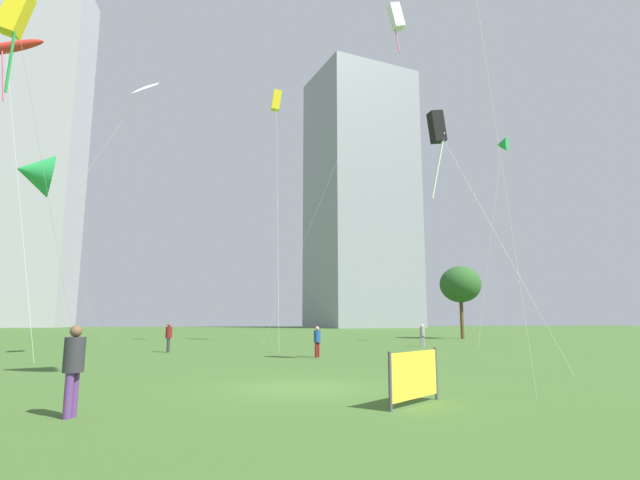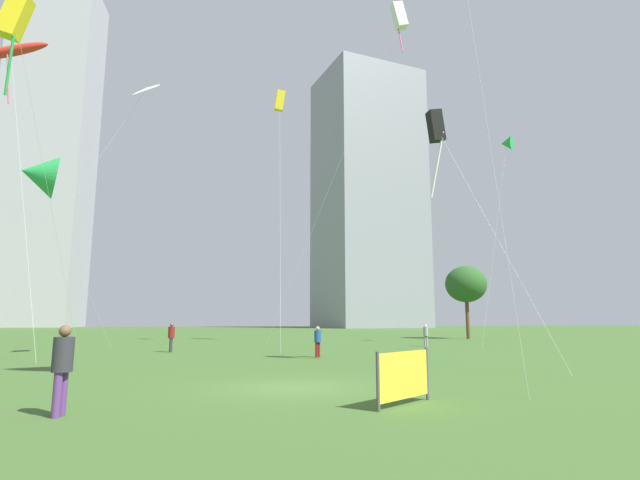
% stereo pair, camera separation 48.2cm
% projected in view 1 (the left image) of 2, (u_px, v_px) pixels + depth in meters
% --- Properties ---
extents(ground, '(280.00, 280.00, 0.00)m').
position_uv_depth(ground, '(301.00, 388.00, 14.44)').
color(ground, '#3D6028').
extents(person_standing_1, '(0.40, 0.40, 1.79)m').
position_uv_depth(person_standing_1, '(169.00, 335.00, 30.28)').
color(person_standing_1, '#2D2D33').
rests_on(person_standing_1, ground).
extents(person_standing_2, '(0.36, 0.36, 1.63)m').
position_uv_depth(person_standing_2, '(317.00, 339.00, 26.24)').
color(person_standing_2, maroon).
rests_on(person_standing_2, ground).
extents(person_standing_3, '(0.37, 0.37, 1.65)m').
position_uv_depth(person_standing_3, '(422.00, 334.00, 36.86)').
color(person_standing_3, gray).
rests_on(person_standing_3, ground).
extents(person_standing_4, '(0.41, 0.41, 1.86)m').
position_uv_depth(person_standing_4, '(74.00, 364.00, 10.11)').
color(person_standing_4, '#593372').
rests_on(person_standing_4, ground).
extents(kite_flying_0, '(5.50, 3.32, 17.85)m').
position_uv_depth(kite_flying_0, '(502.00, 145.00, 42.89)').
color(kite_flying_0, silver).
rests_on(kite_flying_0, ground).
extents(kite_flying_1, '(1.13, 11.11, 14.33)m').
position_uv_depth(kite_flying_1, '(16.00, 15.00, 18.39)').
color(kite_flying_1, silver).
rests_on(kite_flying_1, ground).
extents(kite_flying_2, '(11.16, 5.87, 28.94)m').
position_uv_depth(kite_flying_2, '(396.00, 18.00, 42.08)').
color(kite_flying_2, silver).
rests_on(kite_flying_2, ground).
extents(kite_flying_4, '(8.67, 9.24, 20.54)m').
position_uv_depth(kite_flying_4, '(6.00, 48.00, 32.19)').
color(kite_flying_4, silver).
rests_on(kite_flying_4, ground).
extents(kite_flying_5, '(1.35, 11.61, 22.42)m').
position_uv_depth(kite_flying_5, '(276.00, 101.00, 43.92)').
color(kite_flying_5, silver).
rests_on(kite_flying_5, ground).
extents(kite_flying_6, '(5.00, 9.01, 12.59)m').
position_uv_depth(kite_flying_6, '(34.00, 173.00, 30.68)').
color(kite_flying_6, silver).
rests_on(kite_flying_6, ground).
extents(kite_flying_7, '(3.10, 4.79, 11.61)m').
position_uv_depth(kite_flying_7, '(437.00, 130.00, 22.72)').
color(kite_flying_7, silver).
rests_on(kite_flying_7, ground).
extents(kite_flying_8, '(8.82, 1.90, 14.90)m').
position_uv_depth(kite_flying_8, '(144.00, 89.00, 26.24)').
color(kite_flying_8, silver).
rests_on(kite_flying_8, ground).
extents(park_tree_0, '(4.37, 4.37, 7.75)m').
position_uv_depth(park_tree_0, '(460.00, 285.00, 52.94)').
color(park_tree_0, brown).
rests_on(park_tree_0, ground).
extents(distant_highrise_0, '(23.43, 18.17, 102.27)m').
position_uv_depth(distant_highrise_0, '(39.00, 150.00, 142.74)').
color(distant_highrise_0, '#A8A8AD').
rests_on(distant_highrise_0, ground).
extents(distant_highrise_1, '(29.71, 27.13, 70.49)m').
position_uv_depth(distant_highrise_1, '(361.00, 198.00, 135.22)').
color(distant_highrise_1, gray).
rests_on(distant_highrise_1, ground).
extents(event_banner, '(1.79, 1.42, 1.28)m').
position_uv_depth(event_banner, '(415.00, 375.00, 11.57)').
color(event_banner, '#4C4C4C').
rests_on(event_banner, ground).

